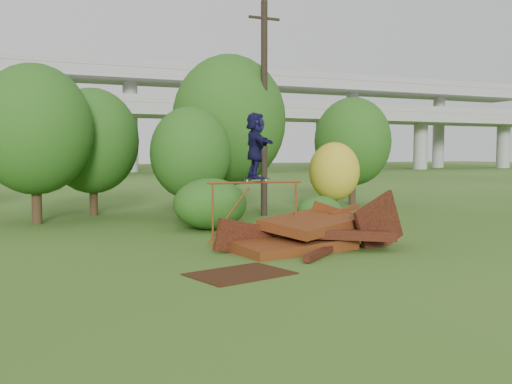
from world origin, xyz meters
name	(u,v)px	position (x,y,z in m)	size (l,w,h in m)	color
ground	(316,258)	(0.00, 0.00, 0.00)	(240.00, 240.00, 0.00)	#2D5116
scrap_pile	(312,234)	(0.61, 1.28, 0.41)	(5.74, 3.52, 1.95)	#4A200D
grind_rail	(255,200)	(-0.80, 2.04, 1.36)	(2.77, 0.33, 1.90)	brown
skateboard	(256,179)	(-0.79, 2.04, 1.96)	(0.79, 0.28, 0.08)	black
skater	(256,145)	(-0.79, 2.04, 2.91)	(1.72, 0.55, 1.85)	#121138
flat_plate	(240,274)	(-2.54, -1.02, 0.01)	(2.15, 1.53, 0.03)	black
tree_0	(35,129)	(-6.14, 10.43, 3.57)	(4.29, 4.29, 6.04)	black
tree_1	(92,141)	(-3.73, 12.62, 3.20)	(3.93, 3.93, 5.47)	black
tree_2	(191,153)	(-0.43, 9.21, 2.68)	(3.22, 3.22, 4.54)	black
tree_3	(229,120)	(2.13, 11.51, 4.15)	(5.12, 5.12, 7.10)	black
tree_4	(334,171)	(6.47, 9.54, 1.85)	(2.30, 2.30, 3.18)	black
tree_5	(353,142)	(9.23, 12.21, 3.26)	(3.94, 3.94, 5.54)	black
shrub_left	(210,204)	(-0.65, 6.28, 0.91)	(2.61, 2.41, 1.81)	#1E4712
shrub_right	(320,212)	(2.94, 4.84, 0.59)	(1.66, 1.52, 1.18)	#1E4712
utility_pole	(264,108)	(2.92, 9.47, 4.60)	(1.40, 0.28, 9.06)	black
freeway_overpass	(63,91)	(0.00, 62.92, 10.32)	(160.00, 15.00, 13.70)	gray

